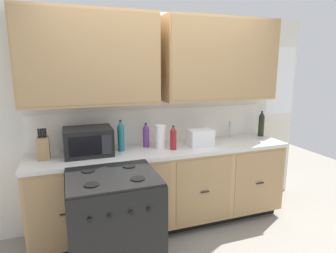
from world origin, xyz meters
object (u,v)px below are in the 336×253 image
object	(u,v)px
knife_block	(43,148)
bottle_red	(173,138)
bottle_violet	(146,135)
stove_range	(114,226)
bottle_dark	(261,124)
toaster	(200,138)
paper_towel_roll	(161,137)
bottle_teal	(121,136)
microwave	(88,141)

from	to	relation	value
knife_block	bottle_red	bearing A→B (deg)	-4.85
bottle_violet	stove_range	bearing A→B (deg)	-123.87
bottle_dark	bottle_red	xyz separation A→B (m)	(-1.30, -0.20, -0.03)
knife_block	bottle_dark	bearing A→B (deg)	1.96
knife_block	bottle_red	size ratio (longest dim) A/B	1.16
bottle_red	toaster	bearing A→B (deg)	4.93
stove_range	bottle_red	world-z (taller)	bottle_red
paper_towel_roll	bottle_teal	world-z (taller)	bottle_teal
bottle_teal	toaster	bearing A→B (deg)	-7.22
toaster	bottle_red	size ratio (longest dim) A/B	1.05
knife_block	bottle_teal	world-z (taller)	bottle_teal
stove_range	bottle_dark	distance (m)	2.27
bottle_red	bottle_teal	size ratio (longest dim) A/B	0.79
stove_range	microwave	size ratio (longest dim) A/B	1.98
paper_towel_roll	bottle_red	distance (m)	0.15
bottle_violet	bottle_red	size ratio (longest dim) A/B	1.04
knife_block	bottle_red	distance (m)	1.32
paper_towel_roll	bottle_teal	xyz separation A→B (m)	(-0.43, 0.05, 0.03)
toaster	bottle_dark	distance (m)	0.97
bottle_red	bottle_teal	xyz separation A→B (m)	(-0.54, 0.14, 0.03)
stove_range	microwave	world-z (taller)	microwave
stove_range	bottle_teal	size ratio (longest dim) A/B	2.83
microwave	toaster	bearing A→B (deg)	-4.20
bottle_dark	stove_range	bearing A→B (deg)	-159.92
toaster	bottle_teal	xyz separation A→B (m)	(-0.89, 0.11, 0.07)
stove_range	bottle_violet	distance (m)	1.08
bottle_dark	bottle_red	size ratio (longest dim) A/B	1.24
microwave	bottle_violet	distance (m)	0.64
toaster	bottle_red	world-z (taller)	bottle_red
microwave	knife_block	xyz separation A→B (m)	(-0.43, -0.01, -0.02)
bottle_dark	bottle_teal	distance (m)	1.84
paper_towel_roll	toaster	bearing A→B (deg)	-8.26
microwave	bottle_dark	distance (m)	2.19
bottle_red	knife_block	bearing A→B (deg)	175.15
toaster	bottle_teal	world-z (taller)	bottle_teal
toaster	bottle_teal	size ratio (longest dim) A/B	0.83
microwave	knife_block	distance (m)	0.43
paper_towel_roll	bottle_violet	world-z (taller)	bottle_violet
bottle_violet	toaster	bearing A→B (deg)	-15.94
stove_range	microwave	distance (m)	0.91
stove_range	knife_block	size ratio (longest dim) A/B	3.06
microwave	bottle_red	distance (m)	0.89
microwave	stove_range	bearing A→B (deg)	-78.87
bottle_teal	stove_range	bearing A→B (deg)	-106.81
knife_block	bottle_red	world-z (taller)	knife_block
knife_block	bottle_teal	xyz separation A→B (m)	(0.77, 0.03, 0.05)
microwave	bottle_violet	size ratio (longest dim) A/B	1.74
bottle_dark	bottle_teal	world-z (taller)	bottle_teal
toaster	knife_block	distance (m)	1.66
bottle_dark	paper_towel_roll	bearing A→B (deg)	-175.75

